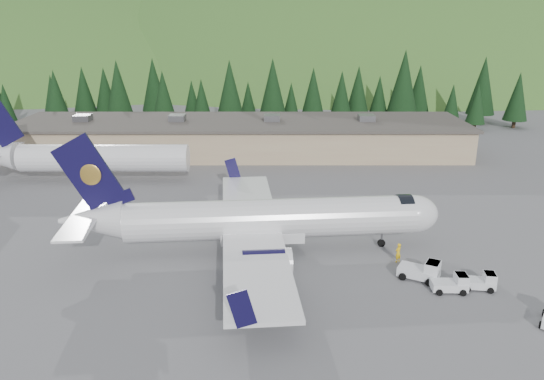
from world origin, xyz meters
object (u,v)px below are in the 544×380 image
(terminal_building, at_px, (241,136))
(baggage_tug_d, at_px, (423,271))
(airliner, at_px, (261,220))
(second_airliner, at_px, (82,157))
(baggage_tug_a, at_px, (481,282))
(baggage_tug_b, at_px, (452,284))
(ramp_worker, at_px, (398,253))

(terminal_building, xyz_separation_m, baggage_tug_d, (17.47, -43.76, -1.84))
(airliner, xyz_separation_m, terminal_building, (-4.00, 38.09, -0.45))
(second_airliner, distance_m, baggage_tug_d, 46.63)
(baggage_tug_a, bearing_deg, airliner, 165.56)
(airliner, height_order, baggage_tug_b, airliner)
(terminal_building, distance_m, ramp_worker, 43.57)
(airliner, distance_m, baggage_tug_b, 17.29)
(terminal_building, bearing_deg, ramp_worker, -68.16)
(airliner, distance_m, baggage_tug_d, 14.79)
(baggage_tug_b, xyz_separation_m, baggage_tug_d, (-1.85, 1.97, 0.12))
(airliner, relative_size, terminal_building, 0.49)
(airliner, distance_m, ramp_worker, 12.61)
(terminal_building, height_order, ramp_worker, terminal_building)
(second_airliner, xyz_separation_m, baggage_tug_d, (37.38, -27.76, -2.54))
(baggage_tug_b, distance_m, terminal_building, 49.68)
(airliner, height_order, ramp_worker, airliner)
(baggage_tug_b, bearing_deg, terminal_building, 114.68)
(baggage_tug_b, bearing_deg, ramp_worker, 122.16)
(baggage_tug_b, height_order, ramp_worker, ramp_worker)
(terminal_building, xyz_separation_m, ramp_worker, (16.20, -40.41, -1.74))
(terminal_building, distance_m, baggage_tug_d, 47.15)
(baggage_tug_d, height_order, ramp_worker, ramp_worker)
(ramp_worker, bearing_deg, second_airliner, -72.08)
(baggage_tug_a, bearing_deg, baggage_tug_b, -162.75)
(second_airliner, xyz_separation_m, terminal_building, (19.91, 16.00, -0.70))
(second_airliner, relative_size, baggage_tug_b, 9.80)
(airliner, bearing_deg, ramp_worker, -15.82)
(second_airliner, bearing_deg, ramp_worker, -34.06)
(baggage_tug_a, height_order, terminal_building, terminal_building)
(airliner, height_order, baggage_tug_a, airliner)
(airliner, xyz_separation_m, baggage_tug_a, (17.72, -7.24, -2.44))
(baggage_tug_a, bearing_deg, terminal_building, 123.38)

